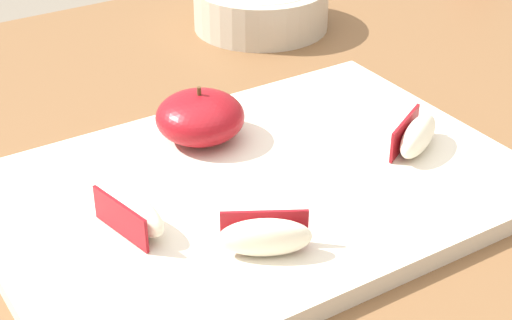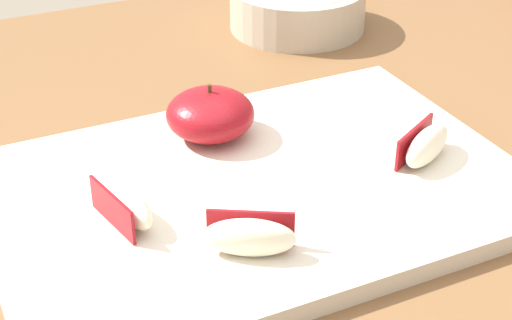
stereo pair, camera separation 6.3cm
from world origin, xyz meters
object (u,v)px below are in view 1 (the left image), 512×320
object	(u,v)px
apple_wedge_back	(133,213)
apple_wedge_front	(265,236)
ceramic_fruit_bowl	(261,5)
cutting_board	(256,190)
apple_wedge_right	(417,136)
apple_half_skin_up	(200,117)

from	to	relation	value
apple_wedge_back	apple_wedge_front	bearing A→B (deg)	-49.08
apple_wedge_back	ceramic_fruit_bowl	xyz separation A→B (m)	(0.31, 0.32, -0.00)
apple_wedge_back	apple_wedge_front	world-z (taller)	same
apple_wedge_back	apple_wedge_front	distance (m)	0.10
cutting_board	apple_wedge_front	world-z (taller)	apple_wedge_front
apple_wedge_right	ceramic_fruit_bowl	distance (m)	0.35
apple_wedge_back	cutting_board	bearing A→B (deg)	3.54
apple_wedge_right	ceramic_fruit_bowl	world-z (taller)	ceramic_fruit_bowl
apple_half_skin_up	apple_wedge_right	world-z (taller)	apple_half_skin_up
apple_half_skin_up	apple_wedge_back	xyz separation A→B (m)	(-0.11, -0.09, -0.01)
apple_wedge_right	ceramic_fruit_bowl	size ratio (longest dim) A/B	0.42
apple_half_skin_up	apple_wedge_right	size ratio (longest dim) A/B	1.14
cutting_board	apple_half_skin_up	size ratio (longest dim) A/B	5.48
cutting_board	apple_wedge_right	world-z (taller)	apple_wedge_right
apple_half_skin_up	apple_wedge_front	xyz separation A→B (m)	(-0.04, -0.17, -0.01)
cutting_board	apple_wedge_back	size ratio (longest dim) A/B	6.18
cutting_board	apple_wedge_right	xyz separation A→B (m)	(0.14, -0.03, 0.02)
cutting_board	apple_wedge_front	bearing A→B (deg)	-118.39
apple_wedge_right	ceramic_fruit_bowl	xyz separation A→B (m)	(0.06, 0.34, -0.00)
cutting_board	ceramic_fruit_bowl	size ratio (longest dim) A/B	2.64
cutting_board	ceramic_fruit_bowl	world-z (taller)	ceramic_fruit_bowl
apple_half_skin_up	cutting_board	bearing A→B (deg)	-87.88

